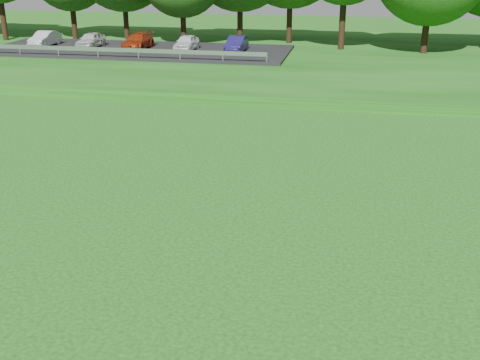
# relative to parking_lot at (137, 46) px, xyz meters

# --- Properties ---
(berm) EXTENTS (130.00, 30.00, 0.60)m
(berm) POSITION_rel_parking_lot_xyz_m (24.00, 1.20, -0.71)
(berm) COLOR #12420C
(berm) RESTS_ON ground
(parking_lot) EXTENTS (24.00, 9.00, 1.38)m
(parking_lot) POSITION_rel_parking_lot_xyz_m (0.00, 0.00, 0.00)
(parking_lot) COLOR black
(parking_lot) RESTS_ON berm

